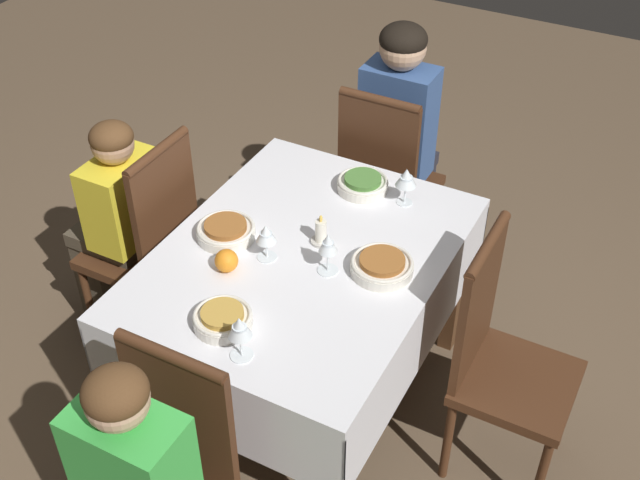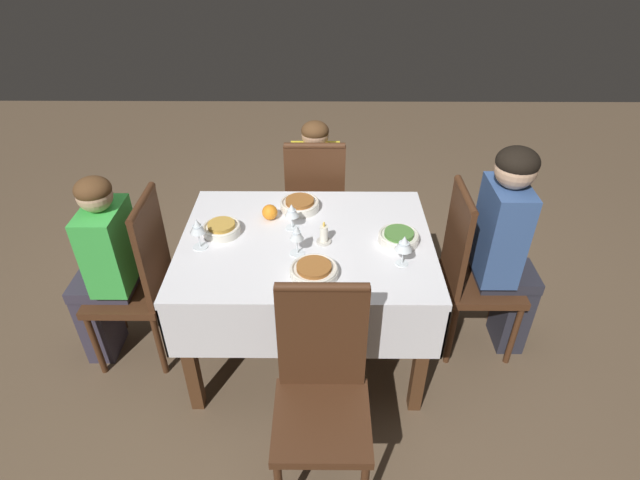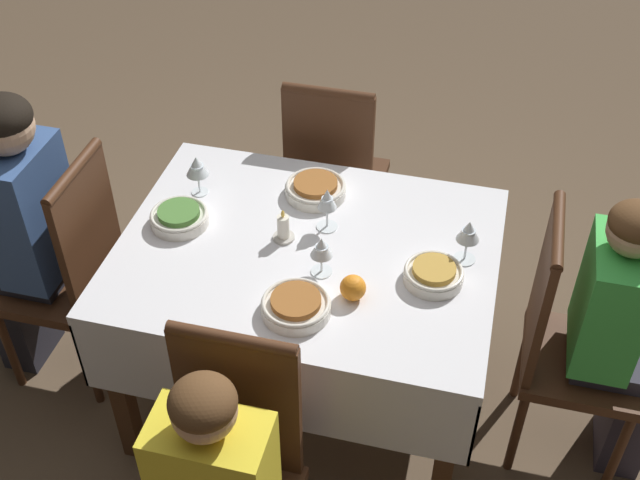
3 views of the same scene
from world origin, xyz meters
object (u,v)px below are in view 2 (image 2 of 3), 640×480
(chair_south, at_px, (322,389))
(wine_glass_east, at_px, (404,244))
(bowl_north, at_px, (300,204))
(person_adult_denim, at_px, (507,244))
(person_child_green, at_px, (104,266))
(bowl_south, at_px, (314,271))
(chair_east, at_px, (471,268))
(orange_fruit, at_px, (270,212))
(bowl_west, at_px, (222,228))
(chair_west, at_px, (139,277))
(chair_north, at_px, (315,204))
(wine_glass_north, at_px, (292,211))
(dining_table, at_px, (307,257))
(wine_glass_west, at_px, (197,227))
(candle_centerpiece, at_px, (324,236))
(bowl_east, at_px, (399,237))
(wine_glass_south, at_px, (297,234))
(person_child_yellow, at_px, (316,186))

(chair_south, distance_m, wine_glass_east, 0.71)
(chair_south, bearing_deg, bowl_north, 96.92)
(chair_south, bearing_deg, person_adult_denim, 39.79)
(person_child_green, bearing_deg, chair_south, 57.80)
(person_adult_denim, bearing_deg, bowl_south, 109.44)
(chair_east, distance_m, person_child_green, 1.85)
(chair_east, xyz_separation_m, orange_fruit, (-1.03, 0.12, 0.26))
(person_child_green, relative_size, bowl_south, 5.11)
(bowl_north, bearing_deg, bowl_west, -148.17)
(person_child_green, relative_size, bowl_north, 5.22)
(chair_east, xyz_separation_m, bowl_north, (-0.88, 0.22, 0.25))
(bowl_north, relative_size, orange_fruit, 2.61)
(person_child_green, height_order, bowl_west, person_child_green)
(person_adult_denim, height_order, bowl_north, person_adult_denim)
(chair_west, xyz_separation_m, bowl_north, (0.80, 0.30, 0.25))
(chair_east, relative_size, chair_north, 1.00)
(wine_glass_north, bearing_deg, dining_table, -53.10)
(wine_glass_east, relative_size, wine_glass_west, 0.97)
(chair_west, relative_size, candle_centerpiece, 8.28)
(bowl_east, bearing_deg, dining_table, 177.75)
(chair_north, height_order, chair_south, same)
(bowl_north, bearing_deg, wine_glass_south, -89.44)
(person_child_yellow, xyz_separation_m, orange_fruit, (-0.22, -0.69, 0.22))
(dining_table, height_order, wine_glass_west, wine_glass_west)
(person_adult_denim, xyz_separation_m, person_child_green, (-1.99, -0.08, -0.08))
(orange_fruit, bearing_deg, wine_glass_north, -35.82)
(candle_centerpiece, bearing_deg, chair_north, 94.14)
(chair_east, relative_size, bowl_north, 4.69)
(person_child_green, xyz_separation_m, wine_glass_south, (0.96, -0.09, 0.26))
(dining_table, xyz_separation_m, wine_glass_east, (0.43, -0.19, 0.21))
(dining_table, xyz_separation_m, bowl_east, (0.44, -0.02, 0.13))
(bowl_east, distance_m, bowl_north, 0.56)
(wine_glass_north, bearing_deg, orange_fruit, 144.18)
(chair_south, height_order, wine_glass_west, chair_south)
(chair_west, relative_size, orange_fruit, 12.23)
(orange_fruit, bearing_deg, bowl_west, -149.66)
(person_child_green, relative_size, bowl_west, 5.85)
(wine_glass_east, bearing_deg, wine_glass_north, 150.50)
(person_child_yellow, bearing_deg, bowl_east, 114.72)
(bowl_west, distance_m, candle_centerpiece, 0.50)
(person_child_yellow, bearing_deg, bowl_west, 61.52)
(wine_glass_north, xyz_separation_m, bowl_south, (0.11, -0.37, -0.07))
(chair_west, bearing_deg, chair_north, 129.65)
(bowl_north, distance_m, bowl_south, 0.56)
(person_child_green, height_order, wine_glass_south, person_child_green)
(chair_west, distance_m, person_adult_denim, 1.84)
(wine_glass_north, bearing_deg, bowl_south, -72.93)
(wine_glass_west, bearing_deg, bowl_north, 37.62)
(dining_table, xyz_separation_m, candle_centerpiece, (0.08, -0.03, 0.14))
(bowl_east, xyz_separation_m, wine_glass_south, (-0.48, -0.10, 0.08))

